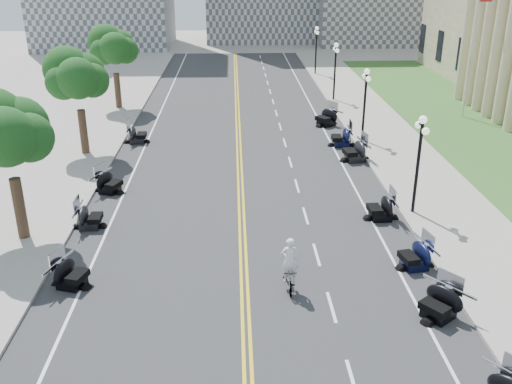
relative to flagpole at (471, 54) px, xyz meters
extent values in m
plane|color=gray|center=(-18.00, -22.00, -5.00)|extent=(160.00, 160.00, 0.00)
cube|color=#333335|center=(-18.00, -12.00, -5.00)|extent=(16.00, 90.00, 0.01)
cube|color=yellow|center=(-18.12, -12.00, -4.99)|extent=(0.12, 90.00, 0.00)
cube|color=yellow|center=(-17.88, -12.00, -4.99)|extent=(0.12, 90.00, 0.00)
cube|color=white|center=(-11.60, -12.00, -4.99)|extent=(0.12, 90.00, 0.00)
cube|color=white|center=(-24.40, -12.00, -4.99)|extent=(0.12, 90.00, 0.00)
cube|color=white|center=(-14.80, -30.00, -4.99)|extent=(0.12, 2.00, 0.00)
cube|color=white|center=(-14.80, -26.00, -4.99)|extent=(0.12, 2.00, 0.00)
cube|color=white|center=(-14.80, -22.00, -4.99)|extent=(0.12, 2.00, 0.00)
cube|color=white|center=(-14.80, -18.00, -4.99)|extent=(0.12, 2.00, 0.00)
cube|color=white|center=(-14.80, -14.00, -4.99)|extent=(0.12, 2.00, 0.00)
cube|color=white|center=(-14.80, -10.00, -4.99)|extent=(0.12, 2.00, 0.00)
cube|color=white|center=(-14.80, -6.00, -4.99)|extent=(0.12, 2.00, 0.00)
cube|color=white|center=(-14.80, -2.00, -4.99)|extent=(0.12, 2.00, 0.00)
cube|color=white|center=(-14.80, 2.00, -4.99)|extent=(0.12, 2.00, 0.00)
cube|color=white|center=(-14.80, 6.00, -4.99)|extent=(0.12, 2.00, 0.00)
cube|color=white|center=(-14.80, 10.00, -4.99)|extent=(0.12, 2.00, 0.00)
cube|color=white|center=(-14.80, 14.00, -4.99)|extent=(0.12, 2.00, 0.00)
cube|color=white|center=(-14.80, 18.00, -4.99)|extent=(0.12, 2.00, 0.00)
cube|color=white|center=(-14.80, 22.00, -4.99)|extent=(0.12, 2.00, 0.00)
cube|color=white|center=(-14.80, 26.00, -4.99)|extent=(0.12, 2.00, 0.00)
cube|color=white|center=(-14.80, 30.00, -4.99)|extent=(0.12, 2.00, 0.00)
cube|color=#9E9991|center=(-7.50, -12.00, -4.92)|extent=(5.00, 90.00, 0.15)
cube|color=#9E9991|center=(-28.50, -12.00, -4.92)|extent=(5.00, 90.00, 0.15)
cube|color=#356023|center=(-0.50, -4.00, -4.95)|extent=(9.00, 60.00, 0.10)
imported|color=#A51414|center=(-16.27, -24.74, -4.50)|extent=(0.50, 1.69, 1.01)
imported|color=white|center=(-16.27, -24.74, -3.04)|extent=(0.69, 0.45, 1.90)
camera|label=1|loc=(-18.32, -43.73, 7.10)|focal=40.00mm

